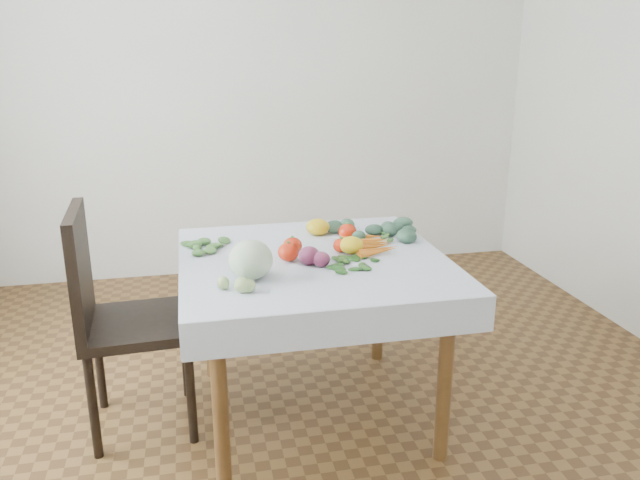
% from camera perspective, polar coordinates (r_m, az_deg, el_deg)
% --- Properties ---
extents(ground, '(4.00, 4.00, 0.00)m').
position_cam_1_polar(ground, '(3.00, -0.57, -15.38)').
color(ground, brown).
extents(back_wall, '(4.00, 0.04, 2.70)m').
position_cam_1_polar(back_wall, '(4.51, -5.90, 13.81)').
color(back_wall, white).
rests_on(back_wall, ground).
extents(table, '(1.00, 1.00, 0.75)m').
position_cam_1_polar(table, '(2.70, -0.62, -3.64)').
color(table, brown).
rests_on(table, ground).
extents(tablecloth, '(1.12, 1.12, 0.01)m').
position_cam_1_polar(tablecloth, '(2.67, -0.62, -1.64)').
color(tablecloth, white).
rests_on(tablecloth, table).
extents(chair, '(0.48, 0.48, 1.00)m').
position_cam_1_polar(chair, '(2.76, -18.41, -5.87)').
color(chair, black).
rests_on(chair, ground).
extents(cabbage, '(0.18, 0.18, 0.15)m').
position_cam_1_polar(cabbage, '(2.42, -6.35, -1.80)').
color(cabbage, '#B0C2A2').
rests_on(cabbage, tablecloth).
extents(tomato_a, '(0.11, 0.11, 0.07)m').
position_cam_1_polar(tomato_a, '(2.71, -2.53, -0.51)').
color(tomato_a, red).
rests_on(tomato_a, tablecloth).
extents(tomato_b, '(0.10, 0.10, 0.07)m').
position_cam_1_polar(tomato_b, '(2.91, 2.54, 0.78)').
color(tomato_b, red).
rests_on(tomato_b, tablecloth).
extents(tomato_c, '(0.09, 0.09, 0.08)m').
position_cam_1_polar(tomato_c, '(2.61, -2.91, -1.10)').
color(tomato_c, red).
rests_on(tomato_c, tablecloth).
extents(tomato_d, '(0.08, 0.08, 0.06)m').
position_cam_1_polar(tomato_d, '(2.73, 1.94, -0.49)').
color(tomato_d, red).
rests_on(tomato_d, tablecloth).
extents(heirloom_back, '(0.15, 0.15, 0.08)m').
position_cam_1_polar(heirloom_back, '(2.97, -0.20, 1.21)').
color(heirloom_back, yellow).
rests_on(heirloom_back, tablecloth).
extents(heirloom_front, '(0.13, 0.13, 0.07)m').
position_cam_1_polar(heirloom_front, '(2.71, 2.88, -0.46)').
color(heirloom_front, yellow).
rests_on(heirloom_front, tablecloth).
extents(onion_a, '(0.07, 0.07, 0.06)m').
position_cam_1_polar(onion_a, '(2.55, 0.11, -1.77)').
color(onion_a, '#52173A').
rests_on(onion_a, tablecloth).
extents(onion_b, '(0.10, 0.10, 0.08)m').
position_cam_1_polar(onion_b, '(2.57, -1.00, -1.44)').
color(onion_b, '#52173A').
rests_on(onion_b, tablecloth).
extents(tomatillo_cluster, '(0.12, 0.13, 0.05)m').
position_cam_1_polar(tomatillo_cluster, '(2.32, -6.91, -4.02)').
color(tomatillo_cluster, '#99B367').
rests_on(tomatillo_cluster, tablecloth).
extents(carrot_bunch, '(0.21, 0.32, 0.03)m').
position_cam_1_polar(carrot_bunch, '(2.80, 4.61, -0.37)').
color(carrot_bunch, orange).
rests_on(carrot_bunch, tablecloth).
extents(kale_bunch, '(0.34, 0.33, 0.05)m').
position_cam_1_polar(kale_bunch, '(2.94, 5.22, 0.68)').
color(kale_bunch, '#3C634B').
rests_on(kale_bunch, tablecloth).
extents(basil_bunch, '(0.24, 0.21, 0.01)m').
position_cam_1_polar(basil_bunch, '(2.57, 2.93, -2.21)').
color(basil_bunch, '#2A5A1C').
rests_on(basil_bunch, tablecloth).
extents(dill_bunch, '(0.20, 0.20, 0.02)m').
position_cam_1_polar(dill_bunch, '(2.81, -10.07, -0.63)').
color(dill_bunch, '#487A38').
rests_on(dill_bunch, tablecloth).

